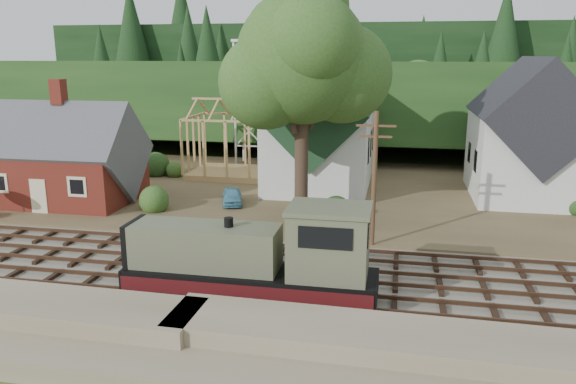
# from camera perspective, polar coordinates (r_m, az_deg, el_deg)

# --- Properties ---
(ground) EXTENTS (140.00, 140.00, 0.00)m
(ground) POSITION_cam_1_polar(r_m,az_deg,el_deg) (29.44, -5.92, -8.26)
(ground) COLOR #384C1E
(ground) RESTS_ON ground
(embankment) EXTENTS (64.00, 5.00, 1.60)m
(embankment) POSITION_cam_1_polar(r_m,az_deg,el_deg) (22.28, -12.54, -16.22)
(embankment) COLOR #7F7259
(embankment) RESTS_ON ground
(railroad_bed) EXTENTS (64.00, 11.00, 0.16)m
(railroad_bed) POSITION_cam_1_polar(r_m,az_deg,el_deg) (29.41, -5.92, -8.12)
(railroad_bed) COLOR #726B5B
(railroad_bed) RESTS_ON ground
(village_flat) EXTENTS (64.00, 26.00, 0.30)m
(village_flat) POSITION_cam_1_polar(r_m,az_deg,el_deg) (46.10, 0.58, 0.16)
(village_flat) COLOR brown
(village_flat) RESTS_ON ground
(hillside) EXTENTS (70.00, 28.96, 12.74)m
(hillside) POSITION_cam_1_polar(r_m,az_deg,el_deg) (69.42, 4.22, 4.63)
(hillside) COLOR #1E3F19
(hillside) RESTS_ON ground
(ridge) EXTENTS (80.00, 20.00, 12.00)m
(ridge) POSITION_cam_1_polar(r_m,az_deg,el_deg) (85.16, 5.54, 6.30)
(ridge) COLOR black
(ridge) RESTS_ON ground
(depot) EXTENTS (10.80, 7.41, 9.00)m
(depot) POSITION_cam_1_polar(r_m,az_deg,el_deg) (44.92, -21.69, 2.81)
(depot) COLOR #5D2215
(depot) RESTS_ON village_flat
(church) EXTENTS (8.40, 15.17, 13.00)m
(church) POSITION_cam_1_polar(r_m,az_deg,el_deg) (46.51, 3.41, 6.56)
(church) COLOR silver
(church) RESTS_ON village_flat
(farmhouse) EXTENTS (8.40, 10.80, 10.60)m
(farmhouse) POSITION_cam_1_polar(r_m,az_deg,el_deg) (46.51, 23.29, 5.08)
(farmhouse) COLOR silver
(farmhouse) RESTS_ON village_flat
(timber_frame) EXTENTS (8.20, 6.20, 6.99)m
(timber_frame) POSITION_cam_1_polar(r_m,az_deg,el_deg) (50.69, -5.29, 4.94)
(timber_frame) COLOR tan
(timber_frame) RESTS_ON village_flat
(lattice_tower) EXTENTS (3.20, 3.20, 12.12)m
(lattice_tower) POSITION_cam_1_polar(r_m,az_deg,el_deg) (55.88, -3.68, 12.76)
(lattice_tower) COLOR silver
(lattice_tower) RESTS_ON village_flat
(big_tree) EXTENTS (10.90, 8.40, 14.70)m
(big_tree) POSITION_cam_1_polar(r_m,az_deg,el_deg) (36.63, 1.71, 12.54)
(big_tree) COLOR #38281E
(big_tree) RESTS_ON village_flat
(telegraph_pole_near) EXTENTS (2.20, 0.28, 8.00)m
(telegraph_pole_near) POSITION_cam_1_polar(r_m,az_deg,el_deg) (32.00, 8.75, 1.41)
(telegraph_pole_near) COLOR #4C331E
(telegraph_pole_near) RESTS_ON ground
(locomotive) EXTENTS (11.30, 2.82, 4.54)m
(locomotive) POSITION_cam_1_polar(r_m,az_deg,el_deg) (25.42, -2.96, -6.94)
(locomotive) COLOR black
(locomotive) RESTS_ON railroad_bed
(car_blue) EXTENTS (2.39, 3.73, 1.18)m
(car_blue) POSITION_cam_1_polar(r_m,az_deg,el_deg) (41.46, -5.70, -0.41)
(car_blue) COLOR #5BA4C3
(car_blue) RESTS_ON village_flat
(car_green) EXTENTS (3.40, 1.29, 1.11)m
(car_green) POSITION_cam_1_polar(r_m,az_deg,el_deg) (49.25, -26.34, 0.43)
(car_green) COLOR #7CAC77
(car_green) RESTS_ON village_flat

